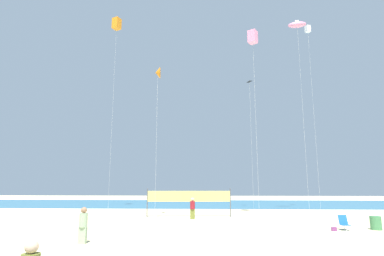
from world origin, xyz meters
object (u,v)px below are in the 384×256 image
Objects in this scene: kite_pink_inflatable at (297,25)px; kite_orange_box at (117,24)px; kite_black_diamond at (249,83)px; beach_handbag at (334,229)px; folding_beach_chair at (344,222)px; beachgoer_maroon_shirt at (193,207)px; trash_barrel at (376,223)px; beachgoer_sage_shirt at (83,224)px; kite_white_box at (308,30)px; volleyball_net at (189,197)px; kite_pink_box at (253,37)px; kite_orange_delta at (158,73)px.

kite_orange_box reaches higher than kite_pink_inflatable.
beach_handbag is at bearing -81.50° from kite_black_diamond.
folding_beach_chair is 1.01m from beach_handbag.
trash_barrel is (11.56, -5.39, -0.50)m from beachgoer_maroon_shirt.
kite_orange_box is (-4.99, 19.26, 21.07)m from beachgoer_sage_shirt.
kite_white_box reaches higher than beachgoer_maroon_shirt.
beachgoer_maroon_shirt is at bearing -152.24° from kite_pink_inflatable.
beachgoer_sage_shirt is 13.17m from volleyball_net.
kite_pink_inflatable is (11.10, 5.84, 18.87)m from beachgoer_maroon_shirt.
kite_pink_inflatable is at bearing 78.88° from beach_handbag.
folding_beach_chair is at bearing -36.27° from kite_orange_box.
folding_beach_chair is at bearing -153.22° from beachgoer_sage_shirt.
volleyball_net is at bearing -50.29° from beachgoer_maroon_shirt.
kite_pink_inflatable is at bearing -125.12° from kite_white_box.
kite_pink_box is (-4.02, 6.95, 15.78)m from folding_beach_chair.
kite_orange_box is at bearing 141.59° from beach_handbag.
beach_handbag is at bearing -40.33° from volleyball_net.
folding_beach_chair is 1.09× the size of trash_barrel.
kite_pink_inflatable is at bearing 38.90° from kite_pink_box.
kite_pink_box is (-3.20, 7.44, 16.13)m from beach_handbag.
kite_orange_box is at bearing -68.57° from beachgoer_sage_shirt.
beachgoer_sage_shirt is at bearing -117.79° from kite_black_diamond.
kite_pink_inflatable is 0.96× the size of kite_white_box.
trash_barrel is 24.91m from kite_white_box.
volleyball_net is 0.43× the size of kite_pink_box.
trash_barrel is 0.05× the size of kite_pink_box.
beachgoer_sage_shirt is at bearing -98.68° from kite_orange_delta.
kite_orange_delta is at bearing 28.08° from beachgoer_maroon_shirt.
beachgoer_maroon_shirt is 1.89m from volleyball_net.
kite_black_diamond is at bearing 108.58° from trash_barrel.
kite_pink_inflatable is 1.34× the size of kite_black_diamond.
volleyball_net is 24.57m from kite_white_box.
kite_orange_delta is at bearing 160.02° from trash_barrel.
volleyball_net is 24.49× the size of beach_handbag.
beach_handbag is at bearing -66.71° from kite_pink_box.
kite_orange_delta is (-14.60, 5.31, 11.95)m from trash_barrel.
kite_black_diamond reaches higher than beachgoer_sage_shirt.
kite_black_diamond reaches higher than trash_barrel.
kite_orange_delta is (-12.62, 5.50, 11.89)m from folding_beach_chair.
beachgoer_sage_shirt is 0.11× the size of kite_black_diamond.
beachgoer_maroon_shirt is 22.66m from kite_pink_inflatable.
volleyball_net is 16.94m from kite_black_diamond.
kite_pink_inflatable is (15.77, 16.57, 18.88)m from beachgoer_sage_shirt.
beachgoer_maroon_shirt is 24.69m from kite_orange_box.
beach_handbag is 0.01× the size of kite_white_box.
folding_beach_chair is (9.57, -5.58, -0.44)m from beachgoer_maroon_shirt.
kite_white_box is at bearing 54.88° from kite_pink_inflatable.
beachgoer_maroon_shirt is 2.08× the size of trash_barrel.
trash_barrel is 18.24m from kite_pink_box.
kite_black_diamond is at bearing 169.83° from kite_white_box.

